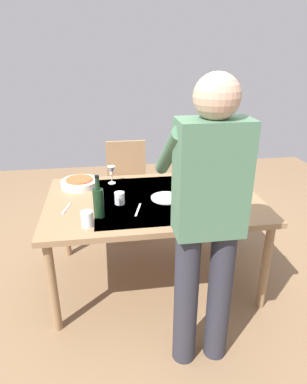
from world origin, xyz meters
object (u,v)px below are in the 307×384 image
at_px(dining_table, 154,206).
at_px(water_cup_near_right, 120,198).
at_px(wine_bottle, 98,202).
at_px(serving_bowl_pasta, 80,183).
at_px(person_server, 207,216).
at_px(water_cup_far_left, 192,210).
at_px(wine_glass_left, 111,172).
at_px(water_cup_near_left, 87,219).
at_px(dinner_plate_near, 166,198).
at_px(chair_near, 127,181).

height_order(dining_table, water_cup_near_right, water_cup_near_right).
distance_m(dining_table, wine_bottle, 0.51).
height_order(wine_bottle, serving_bowl_pasta, wine_bottle).
bearing_deg(wine_bottle, water_cup_near_right, -128.68).
relative_size(person_server, water_cup_far_left, 16.41).
height_order(dining_table, water_cup_far_left, water_cup_far_left).
bearing_deg(wine_bottle, serving_bowl_pasta, -74.67).
distance_m(wine_glass_left, water_cup_near_left, 0.75).
distance_m(wine_bottle, water_cup_near_left, 0.16).
bearing_deg(wine_glass_left, wine_bottle, 79.84).
bearing_deg(water_cup_near_left, wine_glass_left, -104.11).
height_order(water_cup_near_left, water_cup_near_right, water_cup_near_left).
height_order(dining_table, dinner_plate_near, dinner_plate_near).
bearing_deg(dinner_plate_near, water_cup_near_right, 6.12).
bearing_deg(person_server, serving_bowl_pasta, -56.75).
bearing_deg(dinner_plate_near, water_cup_far_left, 109.88).
relative_size(dining_table, water_cup_far_left, 15.62).
distance_m(chair_near, person_server, 1.78).
relative_size(chair_near, dinner_plate_near, 3.96).
bearing_deg(chair_near, dinner_plate_near, 103.50).
relative_size(wine_glass_left, dinner_plate_near, 0.66).
bearing_deg(serving_bowl_pasta, dining_table, 150.23).
distance_m(person_server, water_cup_near_left, 0.79).
distance_m(water_cup_near_left, water_cup_near_right, 0.38).
height_order(dining_table, person_server, person_server).
relative_size(water_cup_near_left, water_cup_near_right, 1.17).
distance_m(dining_table, serving_bowl_pasta, 0.66).
bearing_deg(water_cup_far_left, dinner_plate_near, -70.12).
bearing_deg(person_server, water_cup_near_right, -59.73).
bearing_deg(dining_table, water_cup_far_left, 121.39).
height_order(water_cup_near_left, serving_bowl_pasta, water_cup_near_left).
relative_size(person_server, water_cup_near_left, 16.20).
height_order(water_cup_far_left, serving_bowl_pasta, water_cup_far_left).
xyz_separation_m(water_cup_near_right, serving_bowl_pasta, (0.30, -0.39, -0.01)).
distance_m(chair_near, wine_bottle, 1.23).
bearing_deg(dining_table, person_server, 101.88).
distance_m(wine_bottle, wine_glass_left, 0.61).
xyz_separation_m(person_server, dinner_plate_near, (0.07, -0.77, -0.23)).
bearing_deg(water_cup_near_right, person_server, 120.27).
relative_size(water_cup_near_left, water_cup_far_left, 1.01).
relative_size(water_cup_near_right, serving_bowl_pasta, 0.30).
relative_size(water_cup_far_left, serving_bowl_pasta, 0.34).
xyz_separation_m(dining_table, wine_glass_left, (0.30, -0.35, 0.17)).
relative_size(water_cup_near_right, water_cup_far_left, 0.87).
bearing_deg(dining_table, wine_bottle, 31.31).
distance_m(water_cup_far_left, serving_bowl_pasta, 1.02).
xyz_separation_m(chair_near, water_cup_near_right, (0.13, 0.97, 0.25)).
distance_m(water_cup_far_left, dinner_plate_near, 0.34).
bearing_deg(person_server, wine_bottle, -43.45).
relative_size(chair_near, wine_bottle, 3.07).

